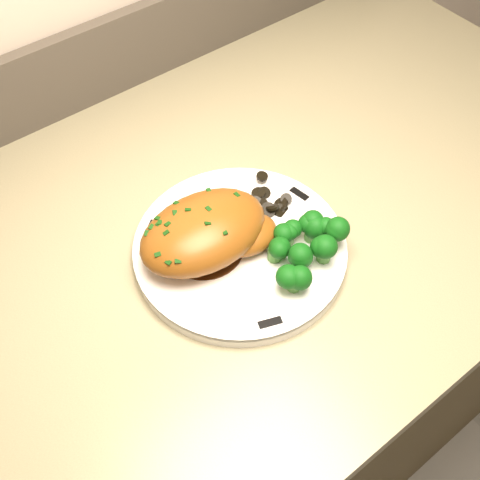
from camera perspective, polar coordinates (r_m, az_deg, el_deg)
plate at (r=0.73m, az=0.00°, el=-0.90°), size 0.31×0.31×0.02m
rim_accent_0 at (r=0.78m, az=5.65°, el=4.37°), size 0.01×0.03×0.00m
rim_accent_1 at (r=0.74m, az=-8.43°, el=1.08°), size 0.03×0.02×0.00m
rim_accent_2 at (r=0.66m, az=2.88°, el=-7.84°), size 0.03×0.02×0.00m
gravy_pool at (r=0.72m, az=-3.39°, el=-0.74°), size 0.09×0.09×0.00m
chicken_breast at (r=0.70m, az=-3.00°, el=0.75°), size 0.16×0.11×0.06m
mushroom_pile at (r=0.75m, az=1.00°, el=3.00°), size 0.09×0.06×0.02m
broccoli_florets at (r=0.70m, az=6.11°, el=-0.52°), size 0.10×0.08×0.04m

